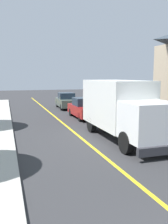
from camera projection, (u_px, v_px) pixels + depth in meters
The scene contains 5 objects.
centre_line_yellow at pixel (85, 141), 13.07m from camera, with size 0.16×56.00×0.01m, color gold.
box_truck at pixel (122, 107), 13.54m from camera, with size 2.44×7.19×3.20m.
parked_car_near at pixel (84, 108), 20.32m from camera, with size 1.81×4.41×1.67m.
parked_car_mid at pixel (67, 101), 26.42m from camera, with size 2.02×4.48×1.67m.
stop_sign at pixel (143, 101), 15.50m from camera, with size 0.80×0.10×2.65m.
Camera 1 is at (-3.92, -2.09, 3.44)m, focal length 39.52 mm.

